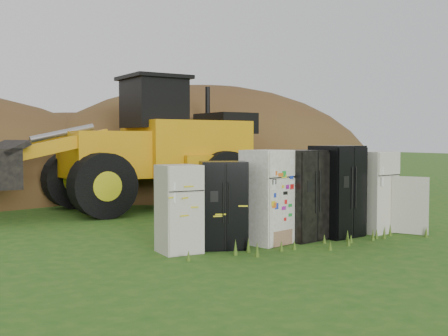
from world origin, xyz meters
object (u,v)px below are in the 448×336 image
(fridge_black_right, at_px, (337,191))
(fridge_black_side, at_px, (223,205))
(fridge_dark_mid, at_px, (302,195))
(fridge_leftmost, at_px, (179,209))
(wheel_loader, at_px, (123,142))
(fridge_open_door, at_px, (374,192))
(fridge_sticker, at_px, (267,197))

(fridge_black_right, bearing_deg, fridge_black_side, 168.93)
(fridge_black_side, height_order, fridge_black_right, fridge_black_right)
(fridge_black_side, bearing_deg, fridge_dark_mid, 20.98)
(fridge_dark_mid, distance_m, fridge_black_right, 0.90)
(fridge_black_right, bearing_deg, fridge_leftmost, 168.86)
(fridge_dark_mid, relative_size, wheel_loader, 0.23)
(fridge_dark_mid, xyz_separation_m, fridge_open_door, (1.98, -0.02, -0.03))
(fridge_dark_mid, bearing_deg, fridge_leftmost, 167.79)
(fridge_leftmost, distance_m, fridge_open_door, 4.79)
(fridge_black_side, bearing_deg, fridge_leftmost, -160.24)
(fridge_leftmost, height_order, fridge_sticker, fridge_sticker)
(fridge_black_side, relative_size, fridge_open_door, 0.92)
(fridge_black_right, xyz_separation_m, wheel_loader, (-2.62, 6.48, 1.02))
(fridge_leftmost, bearing_deg, fridge_black_side, -0.08)
(fridge_sticker, bearing_deg, fridge_open_door, -16.76)
(fridge_open_door, relative_size, wheel_loader, 0.22)
(fridge_sticker, height_order, fridge_open_door, fridge_sticker)
(wheel_loader, bearing_deg, fridge_black_side, -95.41)
(fridge_sticker, height_order, fridge_black_right, fridge_black_right)
(fridge_leftmost, bearing_deg, wheel_loader, 81.08)
(fridge_leftmost, relative_size, fridge_open_door, 0.89)
(fridge_dark_mid, distance_m, fridge_open_door, 1.98)
(fridge_sticker, bearing_deg, wheel_loader, 80.25)
(wheel_loader, bearing_deg, fridge_leftmost, -103.53)
(fridge_dark_mid, bearing_deg, fridge_open_door, -12.93)
(fridge_black_side, height_order, wheel_loader, wheel_loader)
(fridge_leftmost, relative_size, fridge_sticker, 0.86)
(fridge_black_side, xyz_separation_m, fridge_sticker, (0.99, -0.02, 0.10))
(fridge_leftmost, bearing_deg, fridge_sticker, -0.25)
(fridge_leftmost, bearing_deg, fridge_black_right, 0.11)
(fridge_leftmost, distance_m, wheel_loader, 6.64)
(fridge_sticker, bearing_deg, fridge_leftmost, 162.10)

